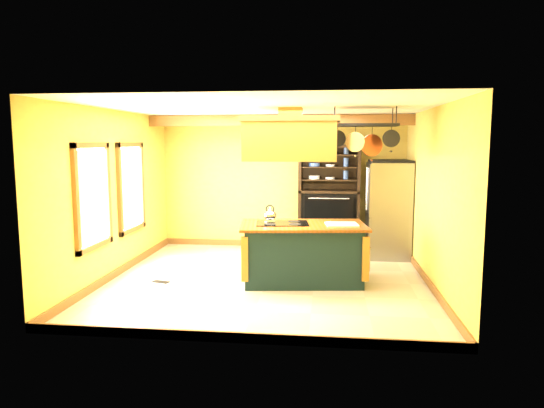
% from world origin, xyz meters
% --- Properties ---
extents(floor, '(5.00, 5.00, 0.00)m').
position_xyz_m(floor, '(0.00, 0.00, 0.00)').
color(floor, beige).
rests_on(floor, ground).
extents(ceiling, '(5.00, 5.00, 0.00)m').
position_xyz_m(ceiling, '(0.00, 0.00, 2.70)').
color(ceiling, white).
rests_on(ceiling, wall_back).
extents(wall_back, '(5.00, 0.02, 2.70)m').
position_xyz_m(wall_back, '(0.00, 2.50, 1.35)').
color(wall_back, '#E2C352').
rests_on(wall_back, floor).
extents(wall_front, '(5.00, 0.02, 2.70)m').
position_xyz_m(wall_front, '(0.00, -2.50, 1.35)').
color(wall_front, '#E2C352').
rests_on(wall_front, floor).
extents(wall_left, '(0.02, 5.00, 2.70)m').
position_xyz_m(wall_left, '(-2.50, 0.00, 1.35)').
color(wall_left, '#E2C352').
rests_on(wall_left, floor).
extents(wall_right, '(0.02, 5.00, 2.70)m').
position_xyz_m(wall_right, '(2.50, 0.00, 1.35)').
color(wall_right, '#E2C352').
rests_on(wall_right, floor).
extents(ceiling_beam, '(5.00, 0.15, 0.20)m').
position_xyz_m(ceiling_beam, '(0.00, 1.70, 2.59)').
color(ceiling_beam, '#9B5C2F').
rests_on(ceiling_beam, ceiling).
extents(window_near, '(0.06, 1.06, 1.56)m').
position_xyz_m(window_near, '(-2.47, -0.80, 1.40)').
color(window_near, '#9B5C2F').
rests_on(window_near, wall_left).
extents(window_far, '(0.06, 1.06, 1.56)m').
position_xyz_m(window_far, '(-2.47, 0.60, 1.40)').
color(window_far, '#9B5C2F').
rests_on(window_far, wall_left).
extents(kitchen_island, '(2.04, 1.30, 1.11)m').
position_xyz_m(kitchen_island, '(0.56, -0.05, 0.47)').
color(kitchen_island, '#13272B').
rests_on(kitchen_island, floor).
extents(range_hood, '(1.48, 0.83, 0.80)m').
position_xyz_m(range_hood, '(0.36, -0.05, 2.25)').
color(range_hood, '#A27228').
rests_on(range_hood, ceiling).
extents(pot_rack, '(1.04, 0.49, 0.73)m').
position_xyz_m(pot_rack, '(1.46, -0.05, 2.35)').
color(pot_rack, black).
rests_on(pot_rack, ceiling).
extents(refrigerator, '(0.78, 0.92, 1.81)m').
position_xyz_m(refrigerator, '(2.09, 1.86, 0.88)').
color(refrigerator, gray).
rests_on(refrigerator, floor).
extents(hutch, '(1.21, 0.55, 2.14)m').
position_xyz_m(hutch, '(0.96, 2.27, 0.84)').
color(hutch, black).
rests_on(hutch, floor).
extents(floor_register, '(0.30, 0.18, 0.01)m').
position_xyz_m(floor_register, '(-1.65, -0.33, 0.01)').
color(floor_register, black).
rests_on(floor_register, floor).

